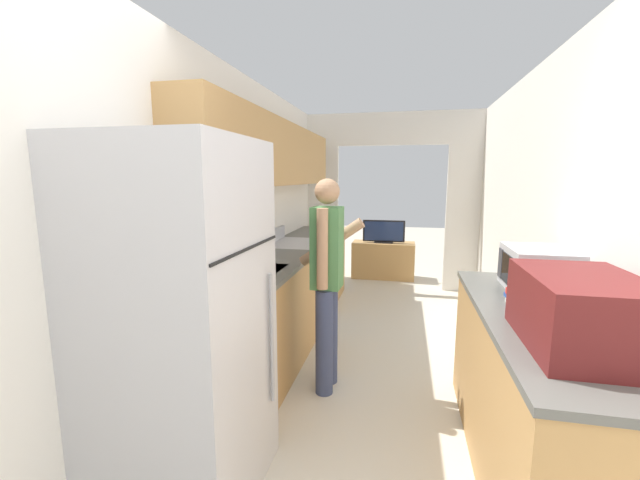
# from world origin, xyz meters

# --- Properties ---
(wall_left) EXTENTS (0.38, 7.11, 2.50)m
(wall_left) POSITION_xyz_m (-1.17, 2.14, 1.47)
(wall_left) COLOR white
(wall_left) RESTS_ON ground_plane
(wall_right) EXTENTS (0.06, 7.11, 2.50)m
(wall_right) POSITION_xyz_m (1.25, 1.76, 1.25)
(wall_right) COLOR white
(wall_right) RESTS_ON ground_plane
(wall_far_with_doorway) EXTENTS (2.83, 0.06, 2.50)m
(wall_far_with_doorway) POSITION_xyz_m (0.00, 4.74, 1.43)
(wall_far_with_doorway) COLOR white
(wall_far_with_doorway) RESTS_ON ground_plane
(counter_left) EXTENTS (0.62, 3.42, 0.91)m
(counter_left) POSITION_xyz_m (-0.92, 2.69, 0.46)
(counter_left) COLOR #B2844C
(counter_left) RESTS_ON ground_plane
(counter_right) EXTENTS (0.62, 1.82, 0.91)m
(counter_right) POSITION_xyz_m (0.92, 1.14, 0.45)
(counter_right) COLOR #B2844C
(counter_right) RESTS_ON ground_plane
(refrigerator) EXTENTS (0.75, 0.77, 1.78)m
(refrigerator) POSITION_xyz_m (-0.85, 0.66, 0.89)
(refrigerator) COLOR #B7B7BC
(refrigerator) RESTS_ON ground_plane
(range_oven) EXTENTS (0.66, 0.76, 1.05)m
(range_oven) POSITION_xyz_m (-0.91, 3.03, 0.46)
(range_oven) COLOR #B7B7BC
(range_oven) RESTS_ON ground_plane
(person) EXTENTS (0.51, 0.38, 1.60)m
(person) POSITION_xyz_m (-0.35, 1.79, 0.85)
(person) COLOR #384266
(person) RESTS_ON ground_plane
(suitcase) EXTENTS (0.42, 0.64, 0.31)m
(suitcase) POSITION_xyz_m (0.92, 0.74, 1.06)
(suitcase) COLOR #5B1919
(suitcase) RESTS_ON counter_right
(microwave) EXTENTS (0.37, 0.46, 0.27)m
(microwave) POSITION_xyz_m (1.01, 1.61, 1.04)
(microwave) COLOR #B7B7BC
(microwave) RESTS_ON counter_right
(book_stack) EXTENTS (0.25, 0.33, 0.08)m
(book_stack) POSITION_xyz_m (0.89, 1.21, 0.95)
(book_stack) COLOR white
(book_stack) RESTS_ON counter_right
(tv_cabinet) EXTENTS (0.98, 0.42, 0.58)m
(tv_cabinet) POSITION_xyz_m (-0.11, 5.28, 0.29)
(tv_cabinet) COLOR #B2844C
(tv_cabinet) RESTS_ON ground_plane
(television) EXTENTS (0.66, 0.16, 0.36)m
(television) POSITION_xyz_m (-0.11, 5.23, 0.75)
(television) COLOR black
(television) RESTS_ON tv_cabinet
(knife) EXTENTS (0.13, 0.29, 0.02)m
(knife) POSITION_xyz_m (-0.83, 3.51, 0.92)
(knife) COLOR #B7B7BC
(knife) RESTS_ON counter_left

